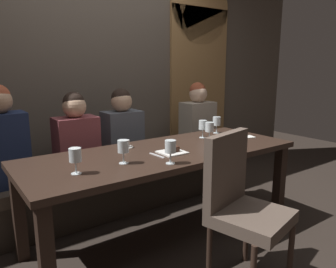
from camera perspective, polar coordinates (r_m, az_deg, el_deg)
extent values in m
plane|color=black|center=(2.83, -0.62, -17.58)|extent=(9.00, 9.00, 0.00)
cube|color=brown|center=(3.53, -12.47, 13.39)|extent=(6.00, 0.12, 3.00)
cube|color=olive|center=(4.22, 5.42, 7.21)|extent=(0.90, 0.05, 2.10)
cylinder|color=#A07545|center=(4.26, 5.71, 21.43)|extent=(0.90, 0.05, 0.90)
cube|color=black|center=(2.00, -20.59, -20.39)|extent=(0.08, 0.08, 0.69)
cube|color=black|center=(3.14, 19.01, -8.23)|extent=(0.08, 0.08, 0.69)
cube|color=black|center=(2.61, -24.80, -12.82)|extent=(0.08, 0.08, 0.69)
cube|color=black|center=(3.56, 9.79, -5.34)|extent=(0.08, 0.08, 0.69)
cube|color=#302119|center=(2.55, -0.66, -3.43)|extent=(2.20, 0.84, 0.04)
cube|color=#312A23|center=(3.30, -7.75, -9.89)|extent=(2.50, 0.40, 0.35)
cube|color=#473D33|center=(3.22, -7.87, -6.16)|extent=(2.50, 0.44, 0.10)
cylinder|color=#302119|center=(2.31, 20.79, -19.68)|extent=(0.04, 0.04, 0.42)
cylinder|color=#302119|center=(2.27, 7.29, -19.66)|extent=(0.04, 0.04, 0.42)
cylinder|color=#302119|center=(2.50, 13.63, -16.74)|extent=(0.04, 0.04, 0.42)
cube|color=brown|center=(2.16, 14.46, -14.13)|extent=(0.53, 0.53, 0.08)
cube|color=brown|center=(2.13, 10.25, -6.11)|extent=(0.44, 0.16, 0.48)
cube|color=#192342|center=(2.84, -27.00, -2.58)|extent=(0.36, 0.24, 0.59)
cube|color=brown|center=(2.93, -15.81, -2.08)|extent=(0.36, 0.24, 0.51)
sphere|color=tan|center=(2.87, -16.20, 4.68)|extent=(0.20, 0.20, 0.20)
sphere|color=black|center=(2.88, -16.31, 5.39)|extent=(0.18, 0.18, 0.18)
cube|color=#4C515B|center=(3.17, -8.02, -0.66)|extent=(0.36, 0.24, 0.52)
sphere|color=tan|center=(3.11, -8.21, 5.67)|extent=(0.20, 0.20, 0.20)
sphere|color=black|center=(3.12, -8.31, 6.33)|extent=(0.18, 0.18, 0.18)
cube|color=#9E9384|center=(3.67, 5.23, 1.38)|extent=(0.36, 0.24, 0.55)
sphere|color=#DBB293|center=(3.63, 5.34, 7.07)|extent=(0.20, 0.20, 0.20)
sphere|color=brown|center=(3.63, 5.25, 7.63)|extent=(0.18, 0.18, 0.18)
cylinder|color=silver|center=(2.21, 0.43, -5.20)|extent=(0.06, 0.06, 0.00)
cylinder|color=silver|center=(2.20, 0.43, -4.22)|extent=(0.01, 0.01, 0.07)
cylinder|color=silver|center=(2.18, 0.44, -2.20)|extent=(0.08, 0.08, 0.08)
cylinder|color=silver|center=(2.92, 7.28, -1.07)|extent=(0.06, 0.06, 0.00)
cylinder|color=silver|center=(2.91, 7.30, -0.31)|extent=(0.01, 0.01, 0.07)
cylinder|color=silver|center=(2.89, 7.34, 1.24)|extent=(0.08, 0.08, 0.08)
cylinder|color=gold|center=(2.90, 7.33, 0.85)|extent=(0.07, 0.07, 0.04)
cylinder|color=silver|center=(2.09, -15.88, -6.72)|extent=(0.06, 0.06, 0.00)
cylinder|color=silver|center=(2.08, -15.95, -5.69)|extent=(0.01, 0.01, 0.07)
cylinder|color=silver|center=(2.06, -16.07, -3.56)|extent=(0.08, 0.08, 0.08)
cylinder|color=silver|center=(3.24, 8.53, 0.19)|extent=(0.06, 0.06, 0.00)
cylinder|color=silver|center=(3.23, 8.55, 0.88)|extent=(0.01, 0.01, 0.07)
cylinder|color=silver|center=(3.22, 8.59, 2.28)|extent=(0.08, 0.08, 0.08)
cylinder|color=silver|center=(2.24, -7.83, -5.12)|extent=(0.06, 0.06, 0.00)
cylinder|color=silver|center=(2.23, -7.86, -4.15)|extent=(0.01, 0.01, 0.07)
cylinder|color=silver|center=(2.21, -7.92, -2.15)|extent=(0.08, 0.08, 0.08)
cylinder|color=silver|center=(3.01, 6.13, -0.62)|extent=(0.06, 0.06, 0.00)
cylinder|color=silver|center=(3.01, 6.15, 0.12)|extent=(0.01, 0.01, 0.07)
cylinder|color=silver|center=(2.99, 6.18, 1.62)|extent=(0.08, 0.08, 0.08)
cylinder|color=white|center=(2.66, -7.43, -2.32)|extent=(0.12, 0.12, 0.01)
cylinder|color=white|center=(2.65, -7.45, -1.65)|extent=(0.06, 0.06, 0.06)
cylinder|color=brown|center=(2.64, -7.47, -1.14)|extent=(0.05, 0.05, 0.01)
cube|color=white|center=(2.48, 0.72, -3.25)|extent=(0.19, 0.19, 0.01)
cube|color=#381E14|center=(2.48, 0.91, -2.65)|extent=(0.08, 0.06, 0.04)
cube|color=silver|center=(2.40, -1.97, -3.81)|extent=(0.03, 0.17, 0.01)
cube|color=silver|center=(3.10, 13.93, -0.50)|extent=(0.13, 0.13, 0.01)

